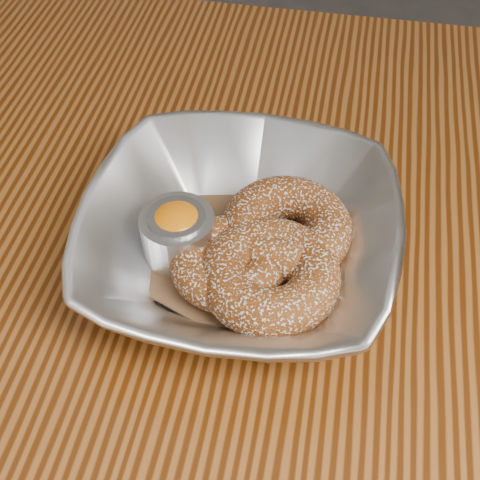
% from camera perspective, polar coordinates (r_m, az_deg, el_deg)
% --- Properties ---
extents(table, '(1.20, 0.80, 0.75)m').
position_cam_1_polar(table, '(0.65, -7.48, -5.65)').
color(table, brown).
rests_on(table, ground_plane).
extents(serving_bowl, '(0.25, 0.25, 0.06)m').
position_cam_1_polar(serving_bowl, '(0.53, -0.00, 0.06)').
color(serving_bowl, '#B8BABF').
rests_on(serving_bowl, table).
extents(parchment, '(0.19, 0.19, 0.00)m').
position_cam_1_polar(parchment, '(0.55, -0.00, -1.46)').
color(parchment, brown).
rests_on(parchment, table).
extents(donut_back, '(0.14, 0.14, 0.04)m').
position_cam_1_polar(donut_back, '(0.54, 3.98, 1.05)').
color(donut_back, brown).
rests_on(donut_back, parchment).
extents(donut_front, '(0.10, 0.10, 0.03)m').
position_cam_1_polar(donut_front, '(0.52, -1.02, -1.96)').
color(donut_front, brown).
rests_on(donut_front, parchment).
extents(donut_extra, '(0.11, 0.11, 0.04)m').
position_cam_1_polar(donut_extra, '(0.51, 2.56, -3.07)').
color(donut_extra, brown).
rests_on(donut_extra, parchment).
extents(ramekin, '(0.06, 0.06, 0.05)m').
position_cam_1_polar(ramekin, '(0.53, -5.31, 0.63)').
color(ramekin, '#B8BABF').
rests_on(ramekin, table).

